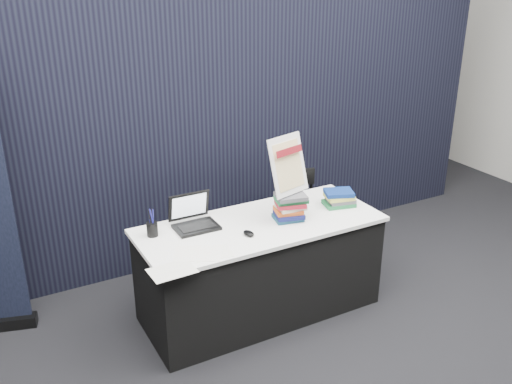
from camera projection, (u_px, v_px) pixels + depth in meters
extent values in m
plane|color=black|center=(298.00, 349.00, 4.00)|extent=(8.00, 8.00, 0.00)
cube|color=#AAA7A0|center=(115.00, 31.00, 6.57)|extent=(8.00, 0.02, 3.50)
cube|color=black|center=(200.00, 128.00, 4.83)|extent=(6.00, 0.08, 2.40)
cube|color=black|center=(260.00, 270.00, 4.31)|extent=(1.76, 0.71, 0.72)
cube|color=white|center=(260.00, 225.00, 4.16)|extent=(1.80, 0.75, 0.03)
cube|color=black|center=(196.00, 227.00, 4.07)|extent=(0.31, 0.22, 0.02)
cube|color=black|center=(190.00, 207.00, 4.11)|extent=(0.31, 0.06, 0.21)
cube|color=white|center=(190.00, 207.00, 4.10)|extent=(0.26, 0.04, 0.17)
ellipsoid|color=black|center=(249.00, 233.00, 3.97)|extent=(0.08, 0.11, 0.03)
cube|color=white|center=(172.00, 271.00, 3.52)|extent=(0.29, 0.21, 0.00)
cube|color=white|center=(198.00, 253.00, 3.73)|extent=(0.37, 0.33, 0.00)
cube|color=white|center=(211.00, 253.00, 3.73)|extent=(0.29, 0.23, 0.00)
cylinder|color=black|center=(152.00, 229.00, 3.95)|extent=(0.10, 0.10, 0.10)
cube|color=navy|center=(289.00, 218.00, 4.21)|extent=(0.24, 0.21, 0.03)
cube|color=#11164C|center=(289.00, 214.00, 4.20)|extent=(0.24, 0.21, 0.03)
cube|color=#D6571E|center=(289.00, 210.00, 4.19)|extent=(0.24, 0.21, 0.03)
cube|color=beige|center=(289.00, 207.00, 4.18)|extent=(0.24, 0.21, 0.03)
cube|color=maroon|center=(290.00, 203.00, 4.16)|extent=(0.24, 0.21, 0.03)
cube|color=#1B6837|center=(290.00, 200.00, 4.15)|extent=(0.24, 0.21, 0.03)
cube|color=#4C4C51|center=(290.00, 196.00, 4.14)|extent=(0.24, 0.21, 0.03)
cube|color=#1B6837|center=(339.00, 203.00, 4.45)|extent=(0.26, 0.23, 0.03)
cube|color=#4C4C51|center=(339.00, 199.00, 4.44)|extent=(0.26, 0.23, 0.03)
cube|color=#BEC04D|center=(339.00, 196.00, 4.43)|extent=(0.26, 0.23, 0.03)
cube|color=navy|center=(339.00, 192.00, 4.42)|extent=(0.26, 0.23, 0.03)
cube|color=black|center=(291.00, 193.00, 4.12)|extent=(0.21, 0.07, 0.01)
cylinder|color=black|center=(275.00, 175.00, 4.10)|extent=(0.04, 0.11, 0.31)
cylinder|color=black|center=(295.00, 171.00, 4.18)|extent=(0.04, 0.11, 0.31)
cube|color=white|center=(288.00, 165.00, 4.08)|extent=(0.34, 0.20, 0.42)
cube|color=beige|center=(289.00, 165.00, 4.07)|extent=(0.27, 0.16, 0.33)
cube|color=maroon|center=(289.00, 151.00, 4.03)|extent=(0.25, 0.08, 0.05)
cylinder|color=black|center=(297.00, 258.00, 4.79)|extent=(0.02, 0.02, 0.41)
cylinder|color=black|center=(333.00, 248.00, 4.95)|extent=(0.02, 0.02, 0.41)
cylinder|color=black|center=(275.00, 241.00, 5.08)|extent=(0.02, 0.02, 0.41)
cylinder|color=black|center=(309.00, 232.00, 5.24)|extent=(0.02, 0.02, 0.41)
cube|color=black|center=(304.00, 222.00, 4.93)|extent=(0.46, 0.46, 0.04)
cube|color=black|center=(294.00, 178.00, 4.94)|extent=(0.36, 0.12, 0.15)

